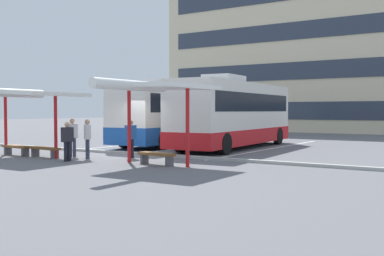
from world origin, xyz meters
name	(u,v)px	position (x,y,z in m)	size (l,w,h in m)	color
ground_plane	(131,155)	(0.00, 0.00, 0.00)	(160.00, 160.00, 0.00)	slate
terminal_building	(326,57)	(0.05, 29.80, 7.33)	(30.70, 10.47, 17.35)	beige
coach_bus_0	(181,115)	(-1.73, 6.69, 1.75)	(3.15, 11.12, 3.78)	silver
coach_bus_1	(235,115)	(2.21, 5.96, 1.77)	(3.17, 10.79, 3.81)	silver
lane_stripe_0	(152,143)	(-4.04, 6.82, 0.00)	(0.16, 14.00, 0.01)	white
lane_stripe_1	(207,145)	(0.00, 6.82, 0.00)	(0.16, 14.00, 0.01)	white
lane_stripe_2	(273,148)	(4.04, 6.82, 0.00)	(0.16, 14.00, 0.01)	white
waiting_shelter_0	(24,94)	(-3.23, -3.26, 2.73)	(4.34, 5.28, 2.97)	red
bench_0	(16,148)	(-4.13, -3.00, 0.34)	(1.72, 0.57, 0.45)	brown
bench_1	(45,150)	(-2.33, -2.91, 0.34)	(1.81, 0.64, 0.45)	brown
waiting_shelter_1	(152,88)	(3.32, -2.71, 2.83)	(3.70, 4.96, 3.06)	red
bench_2	(157,156)	(3.32, -2.47, 0.33)	(1.62, 0.60, 0.45)	brown
platform_kerb	(132,153)	(0.00, 0.09, 0.06)	(44.00, 0.24, 0.12)	#ADADA8
waiting_passenger_0	(72,135)	(-1.58, -2.04, 0.96)	(0.52, 0.46, 1.66)	#33384C
waiting_passenger_1	(67,139)	(-0.36, -3.44, 0.89)	(0.32, 0.49, 1.56)	black
waiting_passenger_2	(87,136)	(-0.46, -2.25, 0.95)	(0.51, 0.45, 1.64)	#33384C
waiting_passenger_3	(131,136)	(0.88, -1.07, 0.92)	(0.34, 0.51, 1.61)	black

